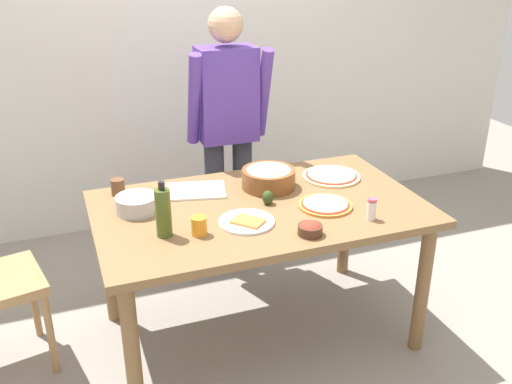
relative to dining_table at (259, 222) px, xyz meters
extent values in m
plane|color=gray|center=(0.00, 0.00, -0.67)|extent=(8.00, 8.00, 0.00)
cube|color=silver|center=(0.00, 1.60, 0.63)|extent=(5.60, 0.10, 2.60)
cube|color=brown|center=(0.00, 0.00, 0.07)|extent=(1.60, 0.96, 0.04)
cylinder|color=brown|center=(-0.72, -0.40, -0.31)|extent=(0.07, 0.07, 0.72)
cylinder|color=brown|center=(0.72, -0.40, -0.31)|extent=(0.07, 0.07, 0.72)
cylinder|color=brown|center=(-0.72, 0.40, -0.31)|extent=(0.07, 0.07, 0.72)
cylinder|color=brown|center=(0.72, 0.40, -0.31)|extent=(0.07, 0.07, 0.72)
cylinder|color=#2D2D38|center=(-0.01, 0.76, -0.24)|extent=(0.12, 0.12, 0.85)
cylinder|color=#2D2D38|center=(0.17, 0.76, -0.24)|extent=(0.12, 0.12, 0.85)
cube|color=#56389E|center=(0.08, 0.76, 0.46)|extent=(0.34, 0.20, 0.55)
cylinder|color=#56389E|center=(-0.13, 0.71, 0.46)|extent=(0.07, 0.21, 0.55)
cylinder|color=#56389E|center=(0.29, 0.71, 0.46)|extent=(0.07, 0.21, 0.55)
sphere|color=tan|center=(0.08, 0.76, 0.85)|extent=(0.20, 0.20, 0.20)
cylinder|color=#A37A4C|center=(-1.05, 0.06, -0.44)|extent=(0.04, 0.04, 0.45)
cylinder|color=#A37A4C|center=(-1.12, 0.39, -0.44)|extent=(0.04, 0.04, 0.45)
cylinder|color=beige|center=(0.50, 0.20, 0.10)|extent=(0.32, 0.32, 0.01)
cylinder|color=#B22D1E|center=(0.50, 0.20, 0.10)|extent=(0.28, 0.28, 0.00)
cylinder|color=beige|center=(0.50, 0.20, 0.11)|extent=(0.26, 0.26, 0.00)
cylinder|color=#C67A33|center=(0.30, -0.13, 0.10)|extent=(0.27, 0.27, 0.01)
cylinder|color=#B22D1E|center=(0.30, -0.13, 0.10)|extent=(0.23, 0.23, 0.00)
cylinder|color=beige|center=(0.30, -0.13, 0.11)|extent=(0.22, 0.22, 0.00)
cylinder|color=white|center=(-0.12, -0.16, 0.10)|extent=(0.26, 0.26, 0.01)
cube|color=#CC8438|center=(-0.12, -0.18, 0.11)|extent=(0.17, 0.17, 0.01)
cylinder|color=brown|center=(0.12, 0.19, 0.14)|extent=(0.28, 0.28, 0.10)
ellipsoid|color=beige|center=(0.12, 0.19, 0.18)|extent=(0.25, 0.25, 0.05)
cylinder|color=#B7B7BC|center=(-0.57, 0.14, 0.13)|extent=(0.20, 0.20, 0.08)
cylinder|color=#4C2D1E|center=(0.10, -0.36, 0.11)|extent=(0.11, 0.11, 0.04)
ellipsoid|color=#9E3323|center=(0.10, -0.36, 0.13)|extent=(0.10, 0.10, 0.05)
cylinder|color=#47561E|center=(-0.50, -0.15, 0.20)|extent=(0.07, 0.07, 0.22)
cylinder|color=black|center=(-0.50, -0.15, 0.33)|extent=(0.03, 0.03, 0.04)
cylinder|color=orange|center=(-0.36, -0.19, 0.13)|extent=(0.07, 0.07, 0.08)
cylinder|color=brown|center=(-0.63, 0.37, 0.13)|extent=(0.07, 0.07, 0.08)
cylinder|color=white|center=(0.43, -0.32, 0.14)|extent=(0.04, 0.04, 0.09)
cylinder|color=#D84C66|center=(0.43, -0.32, 0.19)|extent=(0.04, 0.04, 0.02)
cube|color=white|center=(-0.25, 0.27, 0.10)|extent=(0.34, 0.28, 0.01)
ellipsoid|color=#2D4219|center=(0.04, 0.00, 0.13)|extent=(0.06, 0.06, 0.07)
camera|label=1|loc=(-0.90, -2.39, 1.29)|focal=40.32mm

